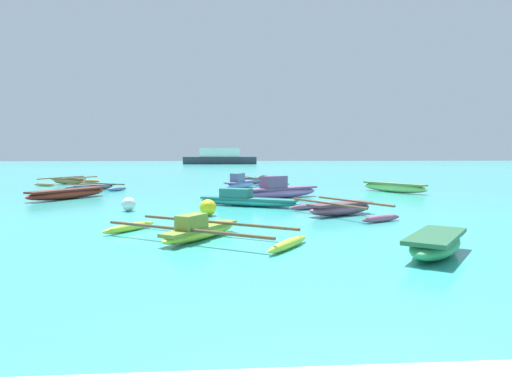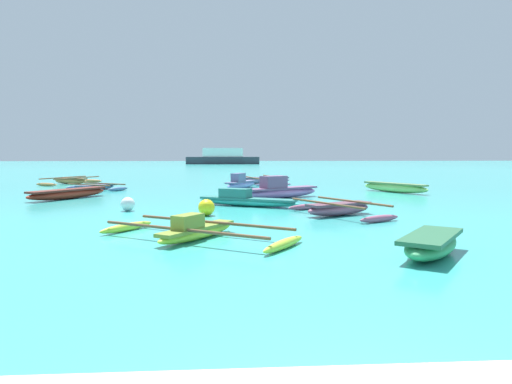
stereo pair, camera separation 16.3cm
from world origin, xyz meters
name	(u,v)px [view 2 (the right image)]	position (x,y,z in m)	size (l,w,h in m)	color
moored_boat_0	(281,190)	(1.27, 16.93, 0.35)	(3.63, 2.65, 0.98)	#B46CAE
moored_boat_1	(196,231)	(-1.78, 7.54, 0.20)	(4.78, 3.97, 0.60)	#BAD738
moored_boat_2	(431,244)	(2.77, 5.54, 0.23)	(2.04, 2.34, 0.42)	#2F9154
moored_boat_3	(395,187)	(7.32, 19.50, 0.26)	(2.40, 3.65, 0.47)	#94CF67
moored_boat_4	(241,183)	(-0.27, 22.50, 0.31)	(2.02, 3.11, 0.87)	#9697E2
moored_boat_5	(71,181)	(-10.99, 27.00, 0.21)	(3.21, 4.43, 0.45)	#B77D43
moored_boat_6	(339,209)	(2.45, 11.30, 0.21)	(2.99, 3.85, 0.45)	#914E68
moored_boat_7	(97,187)	(-8.02, 22.11, 0.16)	(3.49, 2.83, 0.34)	#46628E
moored_boat_8	(262,180)	(1.19, 26.45, 0.23)	(3.90, 4.96, 0.48)	#8676A2
moored_boat_9	(245,200)	(-0.38, 14.08, 0.22)	(3.89, 2.50, 0.64)	teal
moored_boat_10	(68,193)	(-7.88, 17.25, 0.24)	(2.68, 3.69, 0.42)	maroon
mooring_buoy_0	(128,204)	(-4.42, 12.84, 0.23)	(0.47, 0.47, 0.47)	white
mooring_buoy_1	(206,207)	(-1.71, 11.49, 0.26)	(0.52, 0.52, 0.52)	yellow
distant_ferry	(223,158)	(-1.69, 83.08, 1.21)	(13.55, 2.98, 2.98)	#2D333D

